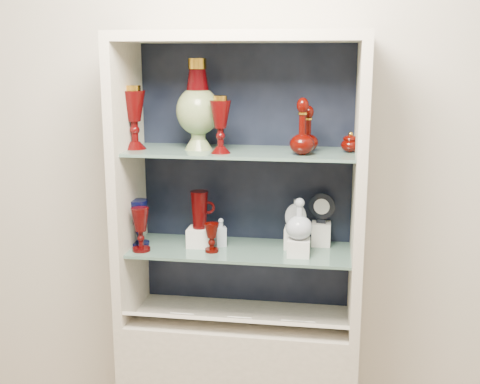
# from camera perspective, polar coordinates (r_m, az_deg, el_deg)

# --- Properties ---
(wall_back) EXTENTS (3.50, 0.02, 2.80)m
(wall_back) POSITION_cam_1_polar(r_m,az_deg,el_deg) (2.67, 0.72, 3.12)
(wall_back) COLOR beige
(wall_back) RESTS_ON ground
(cabinet_back_panel) EXTENTS (0.98, 0.02, 1.15)m
(cabinet_back_panel) POSITION_cam_1_polar(r_m,az_deg,el_deg) (2.65, 0.63, 1.42)
(cabinet_back_panel) COLOR black
(cabinet_back_panel) RESTS_ON cabinet_base
(cabinet_side_left) EXTENTS (0.04, 0.40, 1.15)m
(cabinet_side_left) POSITION_cam_1_polar(r_m,az_deg,el_deg) (2.58, -10.58, 0.90)
(cabinet_side_left) COLOR beige
(cabinet_side_left) RESTS_ON cabinet_base
(cabinet_side_right) EXTENTS (0.04, 0.40, 1.15)m
(cabinet_side_right) POSITION_cam_1_polar(r_m,az_deg,el_deg) (2.44, 11.20, 0.20)
(cabinet_side_right) COLOR beige
(cabinet_side_right) RESTS_ON cabinet_base
(cabinet_top_cap) EXTENTS (1.00, 0.40, 0.04)m
(cabinet_top_cap) POSITION_cam_1_polar(r_m,az_deg,el_deg) (2.41, 0.00, 14.51)
(cabinet_top_cap) COLOR beige
(cabinet_top_cap) RESTS_ON cabinet_side_left
(shelf_lower) EXTENTS (0.92, 0.34, 0.01)m
(shelf_lower) POSITION_cam_1_polar(r_m,az_deg,el_deg) (2.56, 0.07, -5.50)
(shelf_lower) COLOR slate
(shelf_lower) RESTS_ON cabinet_side_left
(shelf_upper) EXTENTS (0.92, 0.34, 0.01)m
(shelf_upper) POSITION_cam_1_polar(r_m,az_deg,el_deg) (2.46, 0.07, 3.83)
(shelf_upper) COLOR slate
(shelf_upper) RESTS_ON cabinet_side_left
(label_ledge) EXTENTS (0.92, 0.17, 0.09)m
(label_ledge) POSITION_cam_1_polar(r_m,az_deg,el_deg) (2.54, -0.39, -12.08)
(label_ledge) COLOR beige
(label_ledge) RESTS_ON cabinet_base
(label_card_0) EXTENTS (0.10, 0.06, 0.03)m
(label_card_0) POSITION_cam_1_polar(r_m,az_deg,el_deg) (2.57, -5.33, -11.41)
(label_card_0) COLOR white
(label_card_0) RESTS_ON label_ledge
(label_card_1) EXTENTS (0.10, 0.06, 0.03)m
(label_card_1) POSITION_cam_1_polar(r_m,az_deg,el_deg) (2.51, 5.97, -12.11)
(label_card_1) COLOR white
(label_card_1) RESTS_ON label_ledge
(label_card_2) EXTENTS (0.10, 0.06, 0.03)m
(label_card_2) POSITION_cam_1_polar(r_m,az_deg,el_deg) (2.53, 0.06, -11.80)
(label_card_2) COLOR white
(label_card_2) RESTS_ON label_ledge
(label_card_3) EXTENTS (0.10, 0.06, 0.03)m
(label_card_3) POSITION_cam_1_polar(r_m,az_deg,el_deg) (2.51, 5.13, -12.07)
(label_card_3) COLOR white
(label_card_3) RESTS_ON label_ledge
(pedestal_lamp_left) EXTENTS (0.13, 0.13, 0.26)m
(pedestal_lamp_left) POSITION_cam_1_polar(r_m,az_deg,el_deg) (2.53, -10.00, 6.98)
(pedestal_lamp_left) COLOR #430505
(pedestal_lamp_left) RESTS_ON shelf_upper
(pedestal_lamp_right) EXTENTS (0.11, 0.11, 0.23)m
(pedestal_lamp_right) POSITION_cam_1_polar(r_m,az_deg,el_deg) (2.38, -1.87, 6.40)
(pedestal_lamp_right) COLOR #430505
(pedestal_lamp_right) RESTS_ON shelf_upper
(enamel_urn) EXTENTS (0.19, 0.19, 0.37)m
(enamel_urn) POSITION_cam_1_polar(r_m,az_deg,el_deg) (2.48, -4.02, 8.28)
(enamel_urn) COLOR #094810
(enamel_urn) RESTS_ON shelf_upper
(ruby_decanter_a) EXTENTS (0.12, 0.12, 0.25)m
(ruby_decanter_a) POSITION_cam_1_polar(r_m,az_deg,el_deg) (2.35, 5.93, 6.53)
(ruby_decanter_a) COLOR #460601
(ruby_decanter_a) RESTS_ON shelf_upper
(ruby_decanter_b) EXTENTS (0.10, 0.10, 0.19)m
(ruby_decanter_b) POSITION_cam_1_polar(r_m,az_deg,el_deg) (2.44, 6.50, 6.11)
(ruby_decanter_b) COLOR #460601
(ruby_decanter_b) RESTS_ON shelf_upper
(lidded_bowl) EXTENTS (0.09, 0.09, 0.08)m
(lidded_bowl) POSITION_cam_1_polar(r_m,az_deg,el_deg) (2.45, 10.41, 4.70)
(lidded_bowl) COLOR #460601
(lidded_bowl) RESTS_ON shelf_upper
(cobalt_goblet) EXTENTS (0.10, 0.10, 0.20)m
(cobalt_goblet) POSITION_cam_1_polar(r_m,az_deg,el_deg) (2.62, -9.56, -2.87)
(cobalt_goblet) COLOR #090D3B
(cobalt_goblet) RESTS_ON shelf_lower
(ruby_goblet_tall) EXTENTS (0.10, 0.10, 0.18)m
(ruby_goblet_tall) POSITION_cam_1_polar(r_m,az_deg,el_deg) (2.54, -9.40, -3.53)
(ruby_goblet_tall) COLOR #430505
(ruby_goblet_tall) RESTS_ON shelf_lower
(ruby_goblet_small) EXTENTS (0.06, 0.06, 0.12)m
(ruby_goblet_small) POSITION_cam_1_polar(r_m,az_deg,el_deg) (2.50, -2.71, -4.35)
(ruby_goblet_small) COLOR #460601
(ruby_goblet_small) RESTS_ON shelf_lower
(riser_ruby_pitcher) EXTENTS (0.10, 0.10, 0.08)m
(riser_ruby_pitcher) POSITION_cam_1_polar(r_m,az_deg,el_deg) (2.59, -3.82, -4.27)
(riser_ruby_pitcher) COLOR silver
(riser_ruby_pitcher) RESTS_ON shelf_lower
(ruby_pitcher) EXTENTS (0.14, 0.11, 0.16)m
(ruby_pitcher) POSITION_cam_1_polar(r_m,az_deg,el_deg) (2.55, -3.86, -1.69)
(ruby_pitcher) COLOR #430505
(ruby_pitcher) RESTS_ON riser_ruby_pitcher
(clear_square_bottle) EXTENTS (0.05, 0.05, 0.12)m
(clear_square_bottle) POSITION_cam_1_polar(r_m,az_deg,el_deg) (2.58, -1.82, -3.82)
(clear_square_bottle) COLOR #A5B1C2
(clear_square_bottle) RESTS_ON shelf_lower
(riser_flat_flask) EXTENTS (0.09, 0.09, 0.09)m
(riser_flat_flask) POSITION_cam_1_polar(r_m,az_deg,el_deg) (2.57, 5.26, -4.32)
(riser_flat_flask) COLOR silver
(riser_flat_flask) RESTS_ON shelf_lower
(flat_flask) EXTENTS (0.09, 0.04, 0.13)m
(flat_flask) POSITION_cam_1_polar(r_m,az_deg,el_deg) (2.54, 5.31, -1.98)
(flat_flask) COLOR silver
(flat_flask) RESTS_ON riser_flat_flask
(riser_clear_round_decanter) EXTENTS (0.09, 0.09, 0.07)m
(riser_clear_round_decanter) POSITION_cam_1_polar(r_m,az_deg,el_deg) (2.47, 5.58, -5.25)
(riser_clear_round_decanter) COLOR silver
(riser_clear_round_decanter) RESTS_ON shelf_lower
(clear_round_decanter) EXTENTS (0.12, 0.12, 0.16)m
(clear_round_decanter) POSITION_cam_1_polar(r_m,az_deg,el_deg) (2.44, 5.64, -2.64)
(clear_round_decanter) COLOR #A5B1C2
(clear_round_decanter) RESTS_ON riser_clear_round_decanter
(riser_cameo_medallion) EXTENTS (0.08, 0.08, 0.10)m
(riser_cameo_medallion) POSITION_cam_1_polar(r_m,az_deg,el_deg) (2.61, 7.69, -3.95)
(riser_cameo_medallion) COLOR silver
(riser_cameo_medallion) RESTS_ON shelf_lower
(cameo_medallion) EXTENTS (0.12, 0.06, 0.13)m
(cameo_medallion) POSITION_cam_1_polar(r_m,az_deg,el_deg) (2.58, 7.77, -1.48)
(cameo_medallion) COLOR black
(cameo_medallion) RESTS_ON riser_cameo_medallion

